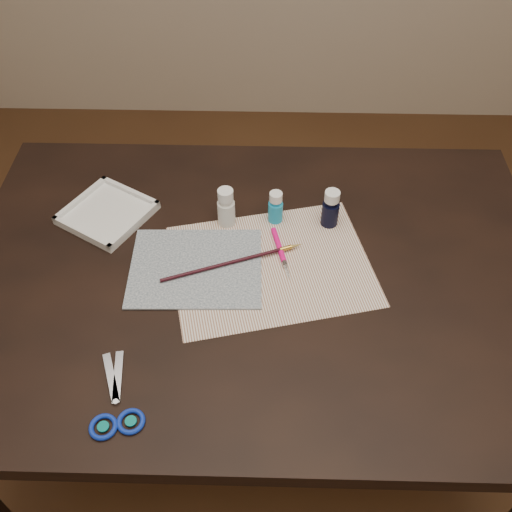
{
  "coord_description": "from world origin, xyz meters",
  "views": [
    {
      "loc": [
        0.02,
        -0.81,
        1.69
      ],
      "look_at": [
        0.0,
        0.0,
        0.8
      ],
      "focal_mm": 40.0,
      "sensor_mm": 36.0,
      "label": 1
    }
  ],
  "objects_px": {
    "paint_bottle_cyan": "(276,207)",
    "paint_bottle_white": "(226,207)",
    "paper": "(271,265)",
    "paint_bottle_navy": "(331,208)",
    "palette_tray": "(107,213)",
    "scissors": "(111,394)",
    "canvas": "(196,267)"
  },
  "relations": [
    {
      "from": "paint_bottle_navy",
      "to": "palette_tray",
      "type": "relative_size",
      "value": 0.54
    },
    {
      "from": "paint_bottle_cyan",
      "to": "paint_bottle_navy",
      "type": "bearing_deg",
      "value": -3.7
    },
    {
      "from": "canvas",
      "to": "paint_bottle_navy",
      "type": "distance_m",
      "value": 0.34
    },
    {
      "from": "paper",
      "to": "canvas",
      "type": "bearing_deg",
      "value": -175.35
    },
    {
      "from": "paint_bottle_cyan",
      "to": "palette_tray",
      "type": "height_order",
      "value": "paint_bottle_cyan"
    },
    {
      "from": "canvas",
      "to": "scissors",
      "type": "height_order",
      "value": "scissors"
    },
    {
      "from": "paper",
      "to": "scissors",
      "type": "distance_m",
      "value": 0.44
    },
    {
      "from": "paint_bottle_cyan",
      "to": "palette_tray",
      "type": "distance_m",
      "value": 0.4
    },
    {
      "from": "paper",
      "to": "palette_tray",
      "type": "height_order",
      "value": "palette_tray"
    },
    {
      "from": "canvas",
      "to": "paint_bottle_cyan",
      "type": "distance_m",
      "value": 0.24
    },
    {
      "from": "paper",
      "to": "paint_bottle_cyan",
      "type": "height_order",
      "value": "paint_bottle_cyan"
    },
    {
      "from": "paper",
      "to": "paint_bottle_white",
      "type": "bearing_deg",
      "value": 128.66
    },
    {
      "from": "paint_bottle_white",
      "to": "scissors",
      "type": "xyz_separation_m",
      "value": [
        -0.18,
        -0.46,
        -0.04
      ]
    },
    {
      "from": "paper",
      "to": "scissors",
      "type": "height_order",
      "value": "scissors"
    },
    {
      "from": "scissors",
      "to": "palette_tray",
      "type": "height_order",
      "value": "palette_tray"
    },
    {
      "from": "palette_tray",
      "to": "canvas",
      "type": "bearing_deg",
      "value": -35.56
    },
    {
      "from": "paint_bottle_navy",
      "to": "paint_bottle_white",
      "type": "bearing_deg",
      "value": -179.12
    },
    {
      "from": "paint_bottle_cyan",
      "to": "paint_bottle_white",
      "type": "bearing_deg",
      "value": -174.05
    },
    {
      "from": "canvas",
      "to": "paint_bottle_white",
      "type": "distance_m",
      "value": 0.16
    },
    {
      "from": "canvas",
      "to": "paint_bottle_cyan",
      "type": "xyz_separation_m",
      "value": [
        0.17,
        0.16,
        0.04
      ]
    },
    {
      "from": "paint_bottle_white",
      "to": "scissors",
      "type": "distance_m",
      "value": 0.5
    },
    {
      "from": "palette_tray",
      "to": "paint_bottle_navy",
      "type": "bearing_deg",
      "value": -1.37
    },
    {
      "from": "paint_bottle_cyan",
      "to": "canvas",
      "type": "bearing_deg",
      "value": -137.78
    },
    {
      "from": "paint_bottle_white",
      "to": "palette_tray",
      "type": "xyz_separation_m",
      "value": [
        -0.29,
        0.02,
        -0.04
      ]
    },
    {
      "from": "canvas",
      "to": "paint_bottle_cyan",
      "type": "relative_size",
      "value": 3.42
    },
    {
      "from": "paint_bottle_white",
      "to": "scissors",
      "type": "bearing_deg",
      "value": -111.93
    },
    {
      "from": "paint_bottle_white",
      "to": "paper",
      "type": "bearing_deg",
      "value": -51.34
    },
    {
      "from": "canvas",
      "to": "palette_tray",
      "type": "height_order",
      "value": "palette_tray"
    },
    {
      "from": "paint_bottle_navy",
      "to": "palette_tray",
      "type": "bearing_deg",
      "value": 178.63
    },
    {
      "from": "scissors",
      "to": "paint_bottle_navy",
      "type": "bearing_deg",
      "value": -63.37
    },
    {
      "from": "paint_bottle_navy",
      "to": "palette_tray",
      "type": "height_order",
      "value": "paint_bottle_navy"
    },
    {
      "from": "paper",
      "to": "paint_bottle_navy",
      "type": "xyz_separation_m",
      "value": [
        0.14,
        0.14,
        0.05
      ]
    }
  ]
}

